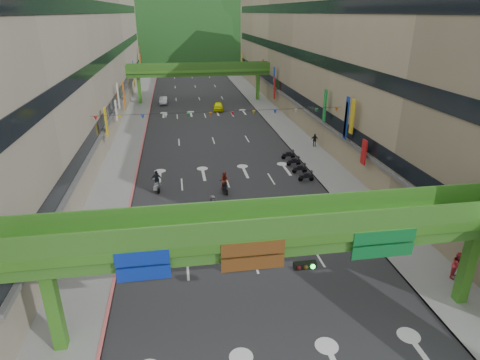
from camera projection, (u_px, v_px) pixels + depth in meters
road_slab at (207, 122)px, 61.87m from camera, size 18.00×140.00×0.02m
sidewalk_left at (134, 124)px, 60.23m from camera, size 4.00×140.00×0.15m
sidewalk_right at (276, 118)px, 63.46m from camera, size 4.00×140.00×0.15m
curb_left at (147, 124)px, 60.50m from camera, size 0.20×140.00×0.18m
curb_right at (265, 119)px, 63.18m from camera, size 0.20×140.00×0.18m
building_row_left at (68, 60)px, 55.43m from camera, size 12.80×95.00×19.00m
building_row_right at (329, 56)px, 60.99m from camera, size 12.80×95.00×19.00m
overpass_near at (300, 246)px, 19.39m from camera, size 28.00×12.27×7.10m
overpass_far at (199, 73)px, 73.43m from camera, size 28.00×2.20×7.10m
hill_left at (146, 54)px, 159.79m from camera, size 168.00×140.00×112.00m
hill_right at (238, 49)px, 183.87m from camera, size 208.00×176.00×128.00m
bunting_string at (222, 114)px, 41.36m from camera, size 26.00×0.36×0.47m
scooter_rider_mid at (225, 182)px, 37.18m from camera, size 0.96×1.58×2.07m
scooter_rider_left at (157, 181)px, 37.47m from camera, size 1.10×1.57×2.10m
scooter_rider_far at (213, 208)px, 32.19m from camera, size 0.98×1.60×2.22m
parked_scooter_row at (297, 165)px, 42.96m from camera, size 1.60×7.15×1.08m
car_silver at (164, 101)px, 73.47m from camera, size 1.55×4.07×1.32m
car_yellow at (218, 106)px, 68.77m from camera, size 2.07×4.28×1.41m
pedestrian_red at (457, 267)px, 25.09m from camera, size 1.10×1.05×1.79m
pedestrian_dark at (314, 141)px, 49.94m from camera, size 1.00×0.55×1.61m
pedestrian_blue at (367, 215)px, 31.65m from camera, size 0.89×0.68×1.71m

